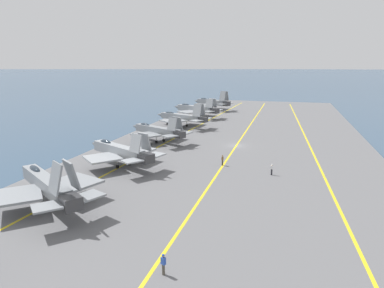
# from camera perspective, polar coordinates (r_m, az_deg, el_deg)

# --- Properties ---
(ground_plane) EXTENTS (2000.00, 2000.00, 0.00)m
(ground_plane) POSITION_cam_1_polar(r_m,az_deg,el_deg) (71.33, 7.38, -0.59)
(ground_plane) COLOR #334C66
(carrier_deck) EXTENTS (176.27, 53.88, 0.40)m
(carrier_deck) POSITION_cam_1_polar(r_m,az_deg,el_deg) (71.28, 7.38, -0.44)
(carrier_deck) COLOR slate
(carrier_deck) RESTS_ON ground
(deck_stripe_foul_line) EXTENTS (158.41, 9.35, 0.01)m
(deck_stripe_foul_line) POSITION_cam_1_polar(r_m,az_deg,el_deg) (70.70, 19.34, -1.04)
(deck_stripe_foul_line) COLOR yellow
(deck_stripe_foul_line) RESTS_ON carrier_deck
(deck_stripe_centerline) EXTENTS (158.64, 0.36, 0.01)m
(deck_stripe_centerline) POSITION_cam_1_polar(r_m,az_deg,el_deg) (71.24, 7.39, -0.28)
(deck_stripe_centerline) COLOR yellow
(deck_stripe_centerline) RESTS_ON carrier_deck
(deck_stripe_edge_line) EXTENTS (158.33, 10.71, 0.01)m
(deck_stripe_edge_line) POSITION_cam_1_polar(r_m,az_deg,el_deg) (74.76, -3.91, 0.45)
(deck_stripe_edge_line) COLOR yellow
(deck_stripe_edge_line) RESTS_ON carrier_deck
(parked_jet_second) EXTENTS (13.40, 16.50, 6.75)m
(parked_jet_second) POSITION_cam_1_polar(r_m,az_deg,el_deg) (44.01, -23.01, -6.19)
(parked_jet_second) COLOR gray
(parked_jet_second) RESTS_ON carrier_deck
(parked_jet_third) EXTENTS (12.56, 15.99, 6.27)m
(parked_jet_third) POSITION_cam_1_polar(r_m,az_deg,el_deg) (57.40, -11.95, -1.12)
(parked_jet_third) COLOR #93999E
(parked_jet_third) RESTS_ON carrier_deck
(parked_jet_fourth) EXTENTS (12.19, 15.78, 5.97)m
(parked_jet_fourth) POSITION_cam_1_polar(r_m,az_deg,el_deg) (73.81, -5.77, 2.25)
(parked_jet_fourth) COLOR gray
(parked_jet_fourth) RESTS_ON carrier_deck
(parked_jet_fifth) EXTENTS (13.29, 16.68, 6.60)m
(parked_jet_fifth) POSITION_cam_1_polar(r_m,az_deg,el_deg) (91.11, -1.67, 4.49)
(parked_jet_fifth) COLOR gray
(parked_jet_fifth) RESTS_ON carrier_deck
(parked_jet_sixth) EXTENTS (13.39, 17.31, 6.19)m
(parked_jet_sixth) POSITION_cam_1_polar(r_m,az_deg,el_deg) (107.91, 0.64, 5.89)
(parked_jet_sixth) COLOR gray
(parked_jet_sixth) RESTS_ON carrier_deck
(parked_jet_seventh) EXTENTS (13.14, 15.69, 7.02)m
(parked_jet_seventh) POSITION_cam_1_polar(r_m,az_deg,el_deg) (125.26, 3.34, 6.95)
(parked_jet_seventh) COLOR gray
(parked_jet_seventh) RESTS_ON carrier_deck
(crew_brown_vest) EXTENTS (0.40, 0.30, 1.79)m
(crew_brown_vest) POSITION_cam_1_polar(r_m,az_deg,el_deg) (57.10, 5.10, -2.63)
(crew_brown_vest) COLOR #383328
(crew_brown_vest) RESTS_ON carrier_deck
(crew_blue_vest) EXTENTS (0.41, 0.46, 1.84)m
(crew_blue_vest) POSITION_cam_1_polar(r_m,az_deg,el_deg) (29.07, -4.80, -19.20)
(crew_blue_vest) COLOR #4C473D
(crew_blue_vest) RESTS_ON carrier_deck
(crew_white_vest) EXTENTS (0.36, 0.44, 1.75)m
(crew_white_vest) POSITION_cam_1_polar(r_m,az_deg,el_deg) (53.49, 13.15, -4.06)
(crew_white_vest) COLOR #232328
(crew_white_vest) RESTS_ON carrier_deck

